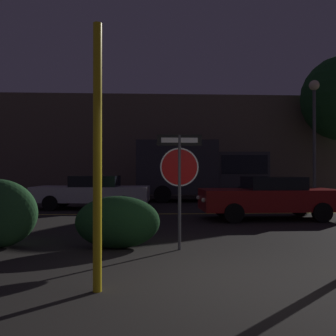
{
  "coord_description": "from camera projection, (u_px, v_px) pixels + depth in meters",
  "views": [
    {
      "loc": [
        -1.15,
        -5.23,
        1.59
      ],
      "look_at": [
        -0.63,
        5.08,
        1.64
      ],
      "focal_mm": 40.0,
      "sensor_mm": 36.0,
      "label": 1
    }
  ],
  "objects": [
    {
      "name": "passing_car_2",
      "position": [
        270.0,
        197.0,
        12.07
      ],
      "size": [
        4.49,
        1.94,
        1.37
      ],
      "rotation": [
        0.0,
        0.0,
        1.58
      ],
      "color": "maroon",
      "rests_on": "ground_plane"
    },
    {
      "name": "ground_plane",
      "position": [
        231.0,
        282.0,
        5.28
      ],
      "size": [
        260.0,
        260.0,
        0.0
      ],
      "primitive_type": "plane",
      "color": "black"
    },
    {
      "name": "street_lamp",
      "position": [
        314.0,
        116.0,
        18.76
      ],
      "size": [
        0.52,
        0.52,
        6.1
      ],
      "color": "#4C4C51",
      "rests_on": "ground_plane"
    },
    {
      "name": "delivery_truck",
      "position": [
        202.0,
        169.0,
        19.08
      ],
      "size": [
        6.61,
        2.88,
        3.06
      ],
      "rotation": [
        0.0,
        0.0,
        -1.65
      ],
      "color": "#2D2D33",
      "rests_on": "ground_plane"
    },
    {
      "name": "stop_sign",
      "position": [
        179.0,
        168.0,
        7.44
      ],
      "size": [
        0.89,
        0.06,
        2.29
      ],
      "rotation": [
        0.0,
        0.0,
        0.01
      ],
      "color": "#4C4C51",
      "rests_on": "ground_plane"
    },
    {
      "name": "hedge_bush_1",
      "position": [
        118.0,
        222.0,
        7.57
      ],
      "size": [
        1.71,
        0.8,
        1.06
      ],
      "primitive_type": "ellipsoid",
      "color": "#19421E",
      "rests_on": "ground_plane"
    },
    {
      "name": "passing_car_1",
      "position": [
        93.0,
        192.0,
        15.27
      ],
      "size": [
        4.81,
        2.14,
        1.35
      ],
      "rotation": [
        0.0,
        0.0,
        1.5
      ],
      "color": "silver",
      "rests_on": "ground_plane"
    },
    {
      "name": "yellow_pole_left",
      "position": [
        97.0,
        157.0,
        4.89
      ],
      "size": [
        0.12,
        0.12,
        3.52
      ],
      "primitive_type": "cylinder",
      "color": "yellow",
      "rests_on": "ground_plane"
    },
    {
      "name": "building_backdrop",
      "position": [
        145.0,
        147.0,
        25.29
      ],
      "size": [
        24.5,
        4.59,
        6.28
      ],
      "primitive_type": "cube",
      "color": "#6B5B4C",
      "rests_on": "ground_plane"
    },
    {
      "name": "road_center_stripe",
      "position": [
        181.0,
        214.0,
        13.5
      ],
      "size": [
        33.86,
        0.12,
        0.01
      ],
      "primitive_type": "cube",
      "color": "gold",
      "rests_on": "ground_plane"
    }
  ]
}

